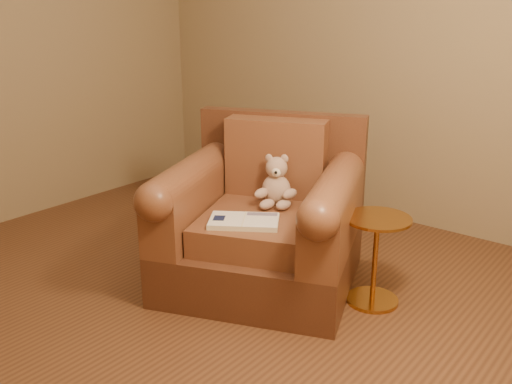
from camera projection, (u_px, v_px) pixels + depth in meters
The scene contains 5 objects.
floor at pixel (183, 301), 3.28m from camera, with size 4.00×4.00×0.00m, color brown.
armchair at pixel (264, 222), 3.44m from camera, with size 1.38×1.35×0.97m.
teddy_bear at pixel (276, 186), 3.44m from camera, with size 0.23×0.26×0.31m.
guidebook at pixel (244, 221), 3.16m from camera, with size 0.45×0.40×0.03m.
side_table at pixel (375, 257), 3.19m from camera, with size 0.37×0.37×0.52m.
Camera 1 is at (2.15, -2.01, 1.63)m, focal length 40.00 mm.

